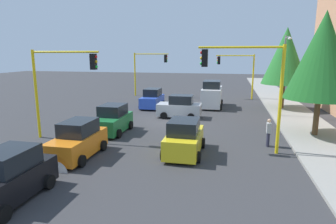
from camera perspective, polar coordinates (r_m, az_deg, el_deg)
The scene contains 18 objects.
ground_plane at distance 23.44m, azimuth 0.06°, elevation -2.05°, with size 120.00×120.00×0.00m, color #353538.
sidewalk_kerb at distance 28.40m, azimuth 23.55°, elevation -0.46°, with size 80.00×4.00×0.15m, color gray.
lane_arrow_near at distance 14.37m, azimuth -22.29°, elevation -11.85°, with size 2.40×1.10×1.10m.
traffic_signal_far_right at distance 37.79m, azimuth -3.97°, elevation 9.17°, with size 0.36×4.59×5.60m.
traffic_signal_near_left at distance 16.36m, azimuth 15.62°, elevation 6.61°, with size 0.36×4.59×5.98m.
traffic_signal_far_left at distance 36.33m, azimuth 13.70°, elevation 8.59°, with size 0.36×4.59×5.42m.
traffic_signal_near_right at distance 19.42m, azimuth -20.70°, elevation 6.55°, with size 0.36×4.59×5.75m.
street_lamp_curbside at distance 26.29m, azimuth 22.07°, elevation 8.18°, with size 2.15×0.28×7.00m.
tree_roadside_mid at distance 30.73m, azimuth 22.32°, elevation 10.24°, with size 4.38×4.38×8.02m.
tree_roadside_near at distance 21.07m, azimuth 28.37°, elevation 9.80°, with size 4.46×4.46×8.16m.
delivery_van_white at distance 30.28m, azimuth 8.70°, elevation 3.38°, with size 4.80×2.22×2.77m.
car_silver at distance 25.06m, azimuth 2.33°, elevation 0.93°, with size 2.06×3.76×1.98m.
car_orange at distance 16.26m, azimuth -17.45°, elevation -5.46°, with size 4.02×1.99×1.98m.
car_blue at distance 29.62m, azimuth -3.13°, elevation 2.56°, with size 3.79×2.04×1.98m.
car_yellow at distance 15.96m, azimuth 3.24°, elevation -5.24°, with size 3.91×2.08×1.98m.
car_green at distance 20.62m, azimuth -10.98°, elevation -1.58°, with size 3.79×2.10×1.98m.
car_black at distance 12.61m, azimuth -29.37°, elevation -11.42°, with size 4.01×2.06×1.98m.
pedestrian_crossing at distance 18.23m, azimuth 19.33°, elevation -3.72°, with size 0.40×0.24×1.70m.
Camera 1 is at (22.28, 4.78, 5.49)m, focal length 30.70 mm.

